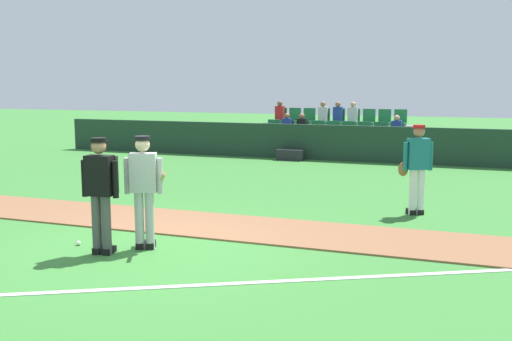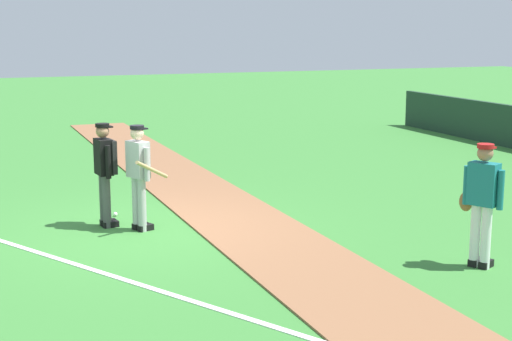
% 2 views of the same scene
% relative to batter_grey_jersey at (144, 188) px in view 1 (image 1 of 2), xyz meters
% --- Properties ---
extents(ground_plane, '(80.00, 80.00, 0.00)m').
position_rel_batter_grey_jersey_xyz_m(ground_plane, '(-0.02, 0.04, -0.97)').
color(ground_plane, '#387A33').
extents(infield_dirt_path, '(28.00, 1.80, 0.03)m').
position_rel_batter_grey_jersey_xyz_m(infield_dirt_path, '(-0.02, 1.74, -0.95)').
color(infield_dirt_path, brown).
rests_on(infield_dirt_path, ground).
extents(foul_line_chalk, '(10.55, 5.90, 0.01)m').
position_rel_batter_grey_jersey_xyz_m(foul_line_chalk, '(2.98, -0.46, -0.96)').
color(foul_line_chalk, white).
rests_on(foul_line_chalk, ground).
extents(dugout_fence, '(20.00, 0.16, 1.18)m').
position_rel_batter_grey_jersey_xyz_m(dugout_fence, '(-0.02, 11.58, -0.38)').
color(dugout_fence, '#1E3828').
rests_on(dugout_fence, ground).
extents(stadium_bleachers, '(5.55, 2.10, 1.90)m').
position_rel_batter_grey_jersey_xyz_m(stadium_bleachers, '(-0.04, 13.03, -0.45)').
color(stadium_bleachers, slate).
rests_on(stadium_bleachers, ground).
extents(batter_grey_jersey, '(0.75, 0.69, 1.76)m').
position_rel_batter_grey_jersey_xyz_m(batter_grey_jersey, '(0.00, 0.00, 0.00)').
color(batter_grey_jersey, '#B2B2B2').
rests_on(batter_grey_jersey, ground).
extents(umpire_home_plate, '(0.59, 0.34, 1.76)m').
position_rel_batter_grey_jersey_xyz_m(umpire_home_plate, '(-0.46, -0.47, 0.03)').
color(umpire_home_plate, '#4C4C4C').
rests_on(umpire_home_plate, ground).
extents(runner_teal_jersey, '(0.65, 0.42, 1.76)m').
position_rel_batter_grey_jersey_xyz_m(runner_teal_jersey, '(3.67, 3.99, -0.01)').
color(runner_teal_jersey, white).
rests_on(runner_teal_jersey, ground).
extents(baseball, '(0.07, 0.07, 0.07)m').
position_rel_batter_grey_jersey_xyz_m(baseball, '(-1.11, -0.20, -0.93)').
color(baseball, white).
rests_on(baseball, ground).
extents(equipment_bag, '(0.90, 0.36, 0.36)m').
position_rel_batter_grey_jersey_xyz_m(equipment_bag, '(-1.09, 11.13, -0.79)').
color(equipment_bag, '#232328').
rests_on(equipment_bag, ground).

